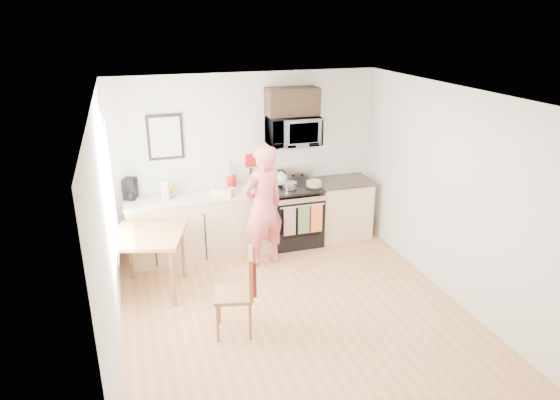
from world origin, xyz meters
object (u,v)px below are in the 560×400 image
object	(u,v)px
dining_table	(148,241)
cake	(314,184)
microwave	(293,131)
person	(263,206)
range	(294,216)
chair	(246,281)

from	to	relation	value
dining_table	cake	xyz separation A→B (m)	(2.50, 0.74, 0.25)
microwave	person	size ratio (longest dim) A/B	0.43
dining_table	cake	size ratio (longest dim) A/B	3.38
range	chair	size ratio (longest dim) A/B	1.18
person	microwave	bearing A→B (deg)	-153.46
microwave	chair	distance (m)	2.75
chair	microwave	bearing A→B (deg)	72.88
microwave	chair	bearing A→B (deg)	-120.53
range	dining_table	world-z (taller)	range
range	cake	distance (m)	0.60
chair	cake	xyz separation A→B (m)	(1.54, 1.95, 0.34)
range	microwave	distance (m)	1.33
microwave	chair	size ratio (longest dim) A/B	0.77
range	cake	xyz separation A→B (m)	(0.27, -0.10, 0.53)
range	dining_table	bearing A→B (deg)	-159.25
microwave	range	bearing A→B (deg)	-89.94
range	person	distance (m)	0.94
range	microwave	world-z (taller)	microwave
range	person	world-z (taller)	person
microwave	person	xyz separation A→B (m)	(-0.64, -0.63, -0.89)
person	cake	xyz separation A→B (m)	(0.91, 0.42, 0.09)
range	microwave	size ratio (longest dim) A/B	1.53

